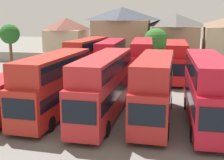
# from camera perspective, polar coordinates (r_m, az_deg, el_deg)

# --- Properties ---
(ground) EXTENTS (140.00, 140.00, 0.00)m
(ground) POSITION_cam_1_polar(r_m,az_deg,el_deg) (41.03, 4.09, 1.02)
(ground) COLOR slate
(depot_boundary_wall) EXTENTS (56.00, 0.50, 1.80)m
(depot_boundary_wall) POSITION_cam_1_polar(r_m,az_deg,el_deg) (48.15, 5.23, 3.74)
(depot_boundary_wall) COLOR gray
(depot_boundary_wall) RESTS_ON ground
(bus_1) EXTENTS (2.87, 10.21, 3.26)m
(bus_1) POSITION_cam_1_polar(r_m,az_deg,el_deg) (25.71, -18.67, -2.05)
(bus_1) COLOR red
(bus_1) RESTS_ON ground
(bus_2) EXTENTS (3.03, 10.83, 4.93)m
(bus_2) POSITION_cam_1_polar(r_m,az_deg,el_deg) (24.12, -11.01, -0.32)
(bus_2) COLOR #B4261E
(bus_2) RESTS_ON ground
(bus_3) EXTENTS (2.73, 11.92, 4.95)m
(bus_3) POSITION_cam_1_polar(r_m,az_deg,el_deg) (23.14, -1.57, -0.59)
(bus_3) COLOR red
(bus_3) RESTS_ON ground
(bus_4) EXTENTS (2.78, 10.57, 4.97)m
(bus_4) POSITION_cam_1_polar(r_m,az_deg,el_deg) (22.58, 8.15, -1.02)
(bus_4) COLOR #AF2020
(bus_4) RESTS_ON ground
(bus_5) EXTENTS (2.65, 11.16, 5.04)m
(bus_5) POSITION_cam_1_polar(r_m,az_deg,el_deg) (22.73, 17.70, -1.28)
(bus_5) COLOR red
(bus_5) RESTS_ON ground
(bus_6) EXTENTS (3.30, 11.42, 5.02)m
(bus_6) POSITION_cam_1_polar(r_m,az_deg,el_deg) (39.10, -4.70, 4.65)
(bus_6) COLOR red
(bus_6) RESTS_ON ground
(bus_7) EXTENTS (2.71, 10.72, 4.87)m
(bus_7) POSITION_cam_1_polar(r_m,az_deg,el_deg) (38.25, -0.16, 4.41)
(bus_7) COLOR red
(bus_7) RESTS_ON ground
(bus_8) EXTENTS (3.30, 12.10, 4.95)m
(bus_8) POSITION_cam_1_polar(r_m,az_deg,el_deg) (38.17, 5.82, 4.40)
(bus_8) COLOR #B21824
(bus_8) RESTS_ON ground
(bus_9) EXTENTS (2.65, 10.17, 4.80)m
(bus_9) POSITION_cam_1_polar(r_m,az_deg,el_deg) (37.81, 12.20, 3.99)
(bus_9) COLOR red
(bus_9) RESTS_ON ground
(house_terrace_left) EXTENTS (7.45, 8.11, 7.63)m
(house_terrace_left) POSITION_cam_1_polar(r_m,az_deg,el_deg) (60.00, -8.68, 8.18)
(house_terrace_left) COLOR #C6B293
(house_terrace_left) RESTS_ON ground
(house_terrace_centre) EXTENTS (10.66, 7.98, 9.63)m
(house_terrace_centre) POSITION_cam_1_polar(r_m,az_deg,el_deg) (56.17, 1.88, 9.09)
(house_terrace_centre) COLOR #9E7A60
(house_terrace_centre) RESTS_ON ground
(house_terrace_right) EXTENTS (8.62, 7.20, 8.38)m
(house_terrace_right) POSITION_cam_1_polar(r_m,az_deg,el_deg) (55.52, 12.09, 8.14)
(house_terrace_right) COLOR #9E7A60
(house_terrace_right) RESTS_ON ground
(tree_left_of_lot) EXTENTS (3.99, 3.99, 6.02)m
(tree_left_of_lot) POSITION_cam_1_polar(r_m,az_deg,el_deg) (50.09, 8.41, 7.56)
(tree_left_of_lot) COLOR brown
(tree_left_of_lot) RESTS_ON ground
(tree_right_of_lot) EXTENTS (3.22, 3.22, 6.71)m
(tree_right_of_lot) POSITION_cam_1_polar(r_m,az_deg,el_deg) (51.41, -19.09, 8.29)
(tree_right_of_lot) COLOR brown
(tree_right_of_lot) RESTS_ON ground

